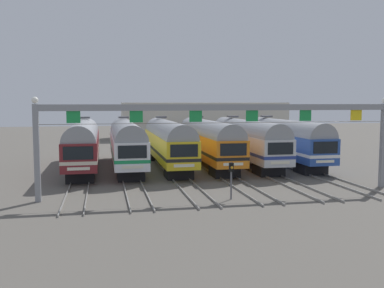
{
  "coord_description": "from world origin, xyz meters",
  "views": [
    {
      "loc": [
        -8.49,
        -43.56,
        6.63
      ],
      "look_at": [
        -0.07,
        -2.38,
        2.58
      ],
      "focal_mm": 40.84,
      "sensor_mm": 36.0,
      "label": 1
    }
  ],
  "objects": [
    {
      "name": "commuter_train_maroon",
      "position": [
        -10.41,
        -0.0,
        2.69
      ],
      "size": [
        2.88,
        18.06,
        5.05
      ],
      "color": "maroon",
      "rests_on": "ground"
    },
    {
      "name": "commuter_train_silver",
      "position": [
        6.25,
        -0.0,
        2.69
      ],
      "size": [
        2.88,
        18.06,
        5.05
      ],
      "color": "silver",
      "rests_on": "ground"
    },
    {
      "name": "yard_signal_mast",
      "position": [
        0.0,
        -15.37,
        1.8
      ],
      "size": [
        0.28,
        0.35,
        2.56
      ],
      "color": "#59595E",
      "rests_on": "ground"
    },
    {
      "name": "catenary_gantry",
      "position": [
        0.0,
        -13.5,
        5.36
      ],
      "size": [
        26.06,
        0.44,
        6.97
      ],
      "color": "gray",
      "rests_on": "ground"
    },
    {
      "name": "commuter_train_white",
      "position": [
        -6.25,
        -0.0,
        2.69
      ],
      "size": [
        2.88,
        18.06,
        5.05
      ],
      "color": "white",
      "rests_on": "ground"
    },
    {
      "name": "ground_plane",
      "position": [
        0.0,
        0.0,
        0.0
      ],
      "size": [
        160.0,
        160.0,
        0.0
      ],
      "primitive_type": "plane",
      "color": "#5B564F"
    },
    {
      "name": "commuter_train_blue",
      "position": [
        10.41,
        -0.0,
        2.69
      ],
      "size": [
        2.88,
        18.06,
        5.05
      ],
      "color": "#284C9E",
      "rests_on": "ground"
    },
    {
      "name": "maintenance_building",
      "position": [
        9.91,
        35.98,
        3.26
      ],
      "size": [
        29.91,
        10.0,
        6.53
      ],
      "primitive_type": "cube",
      "color": "beige",
      "rests_on": "ground"
    },
    {
      "name": "commuter_train_yellow",
      "position": [
        -2.08,
        -0.0,
        2.69
      ],
      "size": [
        2.88,
        18.06,
        5.05
      ],
      "color": "gold",
      "rests_on": "ground"
    },
    {
      "name": "track_bed",
      "position": [
        0.0,
        17.0,
        0.07
      ],
      "size": [
        22.33,
        70.0,
        0.15
      ],
      "color": "gray",
      "rests_on": "ground"
    },
    {
      "name": "commuter_train_orange",
      "position": [
        2.08,
        -0.0,
        2.69
      ],
      "size": [
        2.88,
        18.06,
        5.05
      ],
      "color": "orange",
      "rests_on": "ground"
    }
  ]
}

